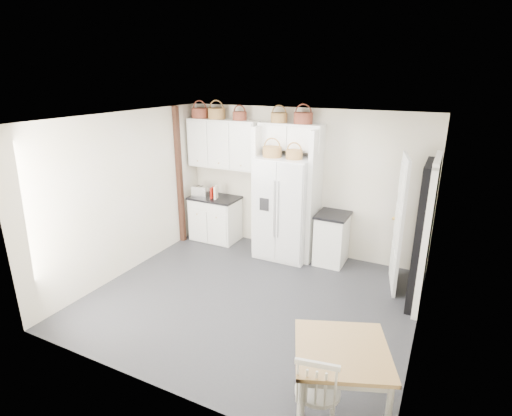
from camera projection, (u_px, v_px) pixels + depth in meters
The scene contains 29 objects.
floor at pixel (251, 298), 5.87m from camera, with size 4.50×4.50×0.00m, color #2D2E34.
ceiling at pixel (250, 119), 5.05m from camera, with size 4.50×4.50×0.00m, color white.
wall_back at pixel (301, 182), 7.16m from camera, with size 4.50×4.50×0.00m, color beige.
wall_left at pixel (126, 194), 6.41m from camera, with size 4.00×4.00×0.00m, color beige.
wall_right at pixel (427, 245), 4.51m from camera, with size 4.00×4.00×0.00m, color beige.
refrigerator at pixel (285, 208), 7.03m from camera, with size 0.93×0.75×1.81m, color silver.
base_cab_left at pixel (215, 219), 7.88m from camera, with size 0.90×0.57×0.84m, color white.
base_cab_right at pixel (332, 239), 6.89m from camera, with size 0.49×0.58×0.86m, color white.
dining_table at pixel (340, 380), 3.81m from camera, with size 0.86×0.86×0.72m, color #AC7F3F.
windsor_chair at pixel (317, 391), 3.59m from camera, with size 0.41×0.38×0.85m, color white.
counter_left at pixel (215, 198), 7.74m from camera, with size 0.94×0.61×0.04m, color black.
counter_right at pixel (333, 215), 6.74m from camera, with size 0.53×0.62×0.04m, color black.
toaster at pixel (200, 191), 7.74m from camera, with size 0.30×0.17×0.21m, color silver.
cookbook_red at pixel (212, 193), 7.63m from camera, with size 0.03×0.14×0.22m, color #991208.
cookbook_cream at pixel (216, 192), 7.59m from camera, with size 0.04×0.17×0.25m, color #F2E2C7.
basket_upper_a at pixel (200, 113), 7.49m from camera, with size 0.32×0.32×0.18m, color brown.
basket_upper_b at pixel (217, 114), 7.34m from camera, with size 0.33×0.33×0.19m, color olive.
basket_upper_c at pixel (240, 116), 7.14m from camera, with size 0.26×0.26×0.15m, color brown.
basket_bridge_a at pixel (279, 118), 6.82m from camera, with size 0.29×0.29×0.16m, color olive.
basket_bridge_b at pixel (303, 118), 6.63m from camera, with size 0.32×0.32×0.18m, color brown.
basket_fridge_a at pixel (272, 152), 6.72m from camera, with size 0.33×0.33×0.18m, color olive.
basket_fridge_b at pixel (294, 154), 6.56m from camera, with size 0.28×0.28×0.15m, color olive.
upper_cabinet at pixel (224, 144), 7.46m from camera, with size 1.40×0.34×0.90m, color white.
bridge_cabinet at pixel (291, 136), 6.82m from camera, with size 1.12×0.34×0.45m, color white.
fridge_panel_left at pixel (261, 190), 7.23m from camera, with size 0.08×0.60×2.30m, color white.
fridge_panel_right at pixel (315, 197), 6.80m from camera, with size 0.08×0.60×2.30m, color white.
trim_post at pixel (179, 177), 7.53m from camera, with size 0.09×0.09×2.60m, color black.
doorway_void at pixel (423, 236), 5.49m from camera, with size 0.18×0.85×2.05m, color black.
door_slab at pixel (399, 224), 5.92m from camera, with size 0.80×0.04×2.05m, color white.
Camera 1 is at (2.36, -4.57, 3.13)m, focal length 28.00 mm.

